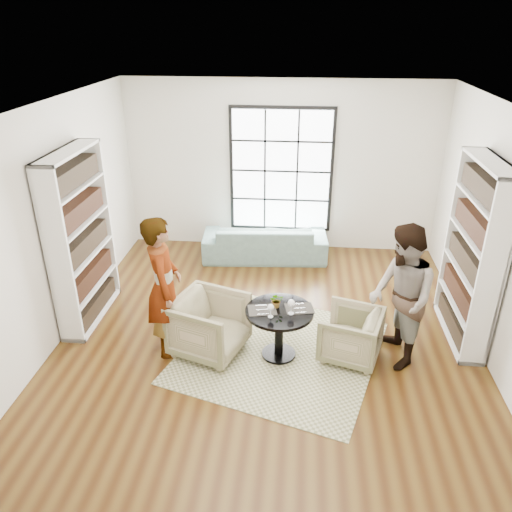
# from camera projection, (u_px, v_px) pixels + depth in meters

# --- Properties ---
(ground) EXTENTS (6.00, 6.00, 0.00)m
(ground) POSITION_uv_depth(u_px,v_px,m) (268.00, 336.00, 6.74)
(ground) COLOR #553A14
(room_shell) EXTENTS (6.00, 6.01, 6.00)m
(room_shell) POSITION_uv_depth(u_px,v_px,m) (272.00, 235.00, 6.68)
(room_shell) COLOR silver
(room_shell) RESTS_ON ground
(rug) EXTENTS (2.95, 2.95, 0.01)m
(rug) POSITION_uv_depth(u_px,v_px,m) (280.00, 351.00, 6.43)
(rug) COLOR tan
(rug) RESTS_ON ground
(pedestal_table) EXTENTS (0.84, 0.84, 0.67)m
(pedestal_table) POSITION_uv_depth(u_px,v_px,m) (279.00, 323.00, 6.15)
(pedestal_table) COLOR black
(pedestal_table) RESTS_ON ground
(sofa) EXTENTS (2.22, 1.00, 0.63)m
(sofa) POSITION_uv_depth(u_px,v_px,m) (265.00, 241.00, 8.82)
(sofa) COLOR slate
(sofa) RESTS_ON ground
(armchair_left) EXTENTS (1.07, 1.06, 0.77)m
(armchair_left) POSITION_uv_depth(u_px,v_px,m) (210.00, 325.00, 6.29)
(armchair_left) COLOR tan
(armchair_left) RESTS_ON ground
(armchair_right) EXTENTS (0.89, 0.88, 0.65)m
(armchair_right) POSITION_uv_depth(u_px,v_px,m) (351.00, 335.00, 6.20)
(armchair_right) COLOR tan
(armchair_right) RESTS_ON ground
(person_left) EXTENTS (0.58, 0.75, 1.83)m
(person_left) POSITION_uv_depth(u_px,v_px,m) (164.00, 287.00, 6.11)
(person_left) COLOR gray
(person_left) RESTS_ON ground
(person_right) EXTENTS (0.83, 0.98, 1.80)m
(person_right) POSITION_uv_depth(u_px,v_px,m) (401.00, 297.00, 5.91)
(person_right) COLOR gray
(person_right) RESTS_ON ground
(placemat_left) EXTENTS (0.38, 0.32, 0.01)m
(placemat_left) POSITION_uv_depth(u_px,v_px,m) (262.00, 310.00, 6.07)
(placemat_left) COLOR black
(placemat_left) RESTS_ON pedestal_table
(placemat_right) EXTENTS (0.38, 0.32, 0.01)m
(placemat_right) POSITION_uv_depth(u_px,v_px,m) (299.00, 308.00, 6.10)
(placemat_right) COLOR black
(placemat_right) RESTS_ON pedestal_table
(cutlery_left) EXTENTS (0.18, 0.24, 0.01)m
(cutlery_left) POSITION_uv_depth(u_px,v_px,m) (262.00, 310.00, 6.07)
(cutlery_left) COLOR silver
(cutlery_left) RESTS_ON placemat_left
(cutlery_right) EXTENTS (0.18, 0.24, 0.01)m
(cutlery_right) POSITION_uv_depth(u_px,v_px,m) (299.00, 308.00, 6.10)
(cutlery_right) COLOR silver
(cutlery_right) RESTS_ON placemat_right
(wine_glass_left) EXTENTS (0.08, 0.08, 0.17)m
(wine_glass_left) POSITION_uv_depth(u_px,v_px,m) (271.00, 308.00, 5.88)
(wine_glass_left) COLOR silver
(wine_glass_left) RESTS_ON pedestal_table
(wine_glass_right) EXTENTS (0.09, 0.09, 0.20)m
(wine_glass_right) POSITION_uv_depth(u_px,v_px,m) (291.00, 304.00, 5.94)
(wine_glass_right) COLOR silver
(wine_glass_right) RESTS_ON pedestal_table
(flower_centerpiece) EXTENTS (0.19, 0.17, 0.19)m
(flower_centerpiece) POSITION_uv_depth(u_px,v_px,m) (277.00, 300.00, 6.10)
(flower_centerpiece) COLOR gray
(flower_centerpiece) RESTS_ON pedestal_table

